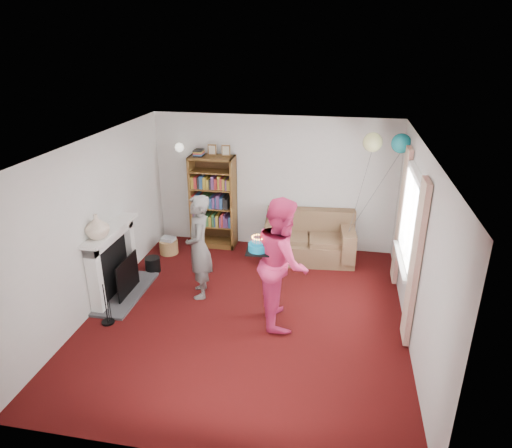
% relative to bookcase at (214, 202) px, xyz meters
% --- Properties ---
extents(ground, '(5.00, 5.00, 0.00)m').
position_rel_bookcase_xyz_m(ground, '(1.11, -2.30, -0.87)').
color(ground, '#340907').
rests_on(ground, ground).
extents(wall_back, '(4.50, 0.02, 2.50)m').
position_rel_bookcase_xyz_m(wall_back, '(1.11, 0.21, 0.38)').
color(wall_back, silver).
rests_on(wall_back, ground).
extents(wall_left, '(0.02, 5.00, 2.50)m').
position_rel_bookcase_xyz_m(wall_left, '(-1.15, -2.30, 0.38)').
color(wall_left, silver).
rests_on(wall_left, ground).
extents(wall_right, '(0.02, 5.00, 2.50)m').
position_rel_bookcase_xyz_m(wall_right, '(3.37, -2.30, 0.38)').
color(wall_right, silver).
rests_on(wall_right, ground).
extents(ceiling, '(4.50, 5.00, 0.01)m').
position_rel_bookcase_xyz_m(ceiling, '(1.11, -2.30, 1.63)').
color(ceiling, white).
rests_on(ceiling, wall_back).
extents(fireplace, '(0.55, 1.80, 1.12)m').
position_rel_bookcase_xyz_m(fireplace, '(-0.97, -2.11, -0.36)').
color(fireplace, '#3F3F42').
rests_on(fireplace, ground).
extents(window_bay, '(0.14, 2.02, 2.20)m').
position_rel_bookcase_xyz_m(window_bay, '(3.32, -1.70, 0.33)').
color(window_bay, white).
rests_on(window_bay, ground).
extents(wall_sconce, '(0.16, 0.23, 0.16)m').
position_rel_bookcase_xyz_m(wall_sconce, '(-0.64, 0.06, 1.01)').
color(wall_sconce, gold).
rests_on(wall_sconce, ground).
extents(bookcase, '(0.84, 0.42, 1.97)m').
position_rel_bookcase_xyz_m(bookcase, '(0.00, 0.00, 0.00)').
color(bookcase, '#472B14').
rests_on(bookcase, ground).
extents(sofa, '(1.61, 0.85, 0.85)m').
position_rel_bookcase_xyz_m(sofa, '(1.85, -0.23, -0.55)').
color(sofa, brown).
rests_on(sofa, ground).
extents(wicker_basket, '(0.34, 0.34, 0.32)m').
position_rel_bookcase_xyz_m(wicker_basket, '(-0.74, -0.56, -0.73)').
color(wicker_basket, olive).
rests_on(wicker_basket, ground).
extents(person_striped, '(0.55, 0.69, 1.64)m').
position_rel_bookcase_xyz_m(person_striped, '(0.29, -1.87, -0.05)').
color(person_striped, black).
rests_on(person_striped, ground).
extents(person_magenta, '(0.89, 1.04, 1.85)m').
position_rel_bookcase_xyz_m(person_magenta, '(1.62, -2.32, 0.05)').
color(person_magenta, '#D32A5F').
rests_on(person_magenta, ground).
extents(birthday_cake, '(0.32, 0.32, 0.22)m').
position_rel_bookcase_xyz_m(birthday_cake, '(1.31, -2.42, 0.29)').
color(birthday_cake, black).
rests_on(birthday_cake, ground).
extents(balloons, '(0.87, 0.31, 1.73)m').
position_rel_bookcase_xyz_m(balloons, '(3.01, -0.44, 1.35)').
color(balloons, '#3F3F3F').
rests_on(balloons, ground).
extents(mantel_vase, '(0.38, 0.38, 0.36)m').
position_rel_bookcase_xyz_m(mantel_vase, '(-1.01, -2.45, 0.43)').
color(mantel_vase, beige).
rests_on(mantel_vase, fireplace).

